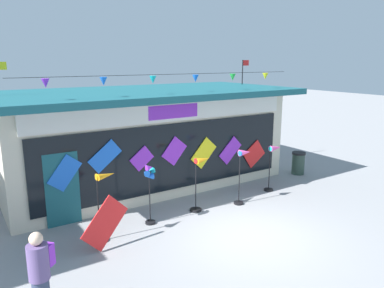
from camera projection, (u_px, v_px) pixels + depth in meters
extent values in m
plane|color=gray|center=(244.00, 234.00, 9.47)|extent=(80.00, 80.00, 0.00)
cube|color=beige|center=(144.00, 139.00, 13.20)|extent=(9.51, 4.06, 3.18)
cube|color=#195660|center=(149.00, 93.00, 12.45)|extent=(9.91, 4.99, 0.20)
cube|color=white|center=(173.00, 111.00, 11.23)|extent=(8.75, 0.08, 0.59)
cube|color=purple|center=(174.00, 111.00, 11.21)|extent=(1.71, 0.04, 0.42)
cube|color=black|center=(173.00, 157.00, 11.56)|extent=(8.56, 0.06, 2.10)
cube|color=#195660|center=(62.00, 189.00, 9.82)|extent=(0.90, 0.07, 2.00)
cube|color=blue|center=(65.00, 173.00, 9.71)|extent=(0.94, 0.03, 1.01)
cube|color=blue|center=(105.00, 156.00, 10.24)|extent=(1.00, 0.03, 0.93)
cube|color=purple|center=(142.00, 159.00, 10.89)|extent=(0.80, 0.03, 0.77)
cube|color=purple|center=(174.00, 151.00, 11.46)|extent=(0.92, 0.03, 0.94)
cube|color=yellow|center=(204.00, 153.00, 12.11)|extent=(1.02, 0.03, 1.04)
cube|color=purple|center=(230.00, 150.00, 12.72)|extent=(0.97, 0.03, 0.97)
cube|color=red|center=(254.00, 154.00, 13.37)|extent=(1.05, 0.03, 1.02)
cylinder|color=black|center=(175.00, 74.00, 10.88)|extent=(9.13, 0.01, 0.01)
cone|color=purple|center=(45.00, 83.00, 8.96)|extent=(0.20, 0.20, 0.22)
cone|color=blue|center=(103.00, 81.00, 9.74)|extent=(0.20, 0.20, 0.22)
cone|color=#19B7BC|center=(153.00, 80.00, 10.52)|extent=(0.20, 0.20, 0.22)
cone|color=blue|center=(195.00, 78.00, 11.30)|extent=(0.20, 0.20, 0.22)
cone|color=green|center=(233.00, 77.00, 12.08)|extent=(0.20, 0.20, 0.22)
cone|color=yellow|center=(265.00, 76.00, 12.86)|extent=(0.20, 0.20, 0.22)
cube|color=yellow|center=(0.00, 66.00, 10.30)|extent=(0.32, 0.02, 0.22)
cylinder|color=black|center=(242.00, 72.00, 15.10)|extent=(0.04, 0.04, 0.98)
cube|color=red|center=(246.00, 63.00, 15.10)|extent=(0.32, 0.02, 0.22)
cylinder|color=black|center=(100.00, 240.00, 9.12)|extent=(0.37, 0.37, 0.06)
cylinder|color=black|center=(98.00, 210.00, 8.94)|extent=(0.03, 0.03, 1.64)
cone|color=orange|center=(106.00, 175.00, 8.89)|extent=(0.51, 0.28, 0.16)
cylinder|color=orange|center=(97.00, 177.00, 8.76)|extent=(0.03, 0.16, 0.16)
cylinder|color=black|center=(150.00, 222.00, 10.09)|extent=(0.28, 0.28, 0.06)
cylinder|color=black|center=(150.00, 198.00, 9.93)|extent=(0.03, 0.03, 1.47)
cylinder|color=black|center=(150.00, 172.00, 9.74)|extent=(0.06, 0.04, 0.06)
cone|color=#19B7BC|center=(154.00, 171.00, 9.80)|extent=(0.17, 0.19, 0.17)
cone|color=purple|center=(150.00, 168.00, 9.71)|extent=(0.19, 0.17, 0.17)
cone|color=blue|center=(146.00, 173.00, 9.67)|extent=(0.17, 0.19, 0.17)
cone|color=blue|center=(150.00, 177.00, 9.77)|extent=(0.19, 0.17, 0.17)
cylinder|color=black|center=(196.00, 210.00, 10.94)|extent=(0.35, 0.35, 0.06)
cylinder|color=black|center=(196.00, 186.00, 10.77)|extent=(0.03, 0.03, 1.52)
cone|color=orange|center=(203.00, 160.00, 10.75)|extent=(0.55, 0.26, 0.17)
cylinder|color=red|center=(196.00, 161.00, 10.61)|extent=(0.03, 0.16, 0.16)
cylinder|color=black|center=(239.00, 203.00, 11.47)|extent=(0.30, 0.30, 0.06)
cylinder|color=black|center=(239.00, 179.00, 11.29)|extent=(0.03, 0.03, 1.62)
cone|color=#EA4CA3|center=(245.00, 152.00, 11.22)|extent=(0.42, 0.27, 0.21)
cylinder|color=blue|center=(240.00, 153.00, 11.11)|extent=(0.03, 0.16, 0.16)
cylinder|color=black|center=(268.00, 190.00, 12.63)|extent=(0.31, 0.31, 0.06)
cylinder|color=black|center=(269.00, 170.00, 12.48)|extent=(0.03, 0.03, 1.47)
cone|color=#EA4CA3|center=(275.00, 148.00, 12.44)|extent=(0.47, 0.23, 0.21)
cylinder|color=#19B7BC|center=(270.00, 149.00, 12.31)|extent=(0.03, 0.16, 0.16)
cylinder|color=#604C7F|center=(38.00, 262.00, 5.98)|extent=(0.34, 0.34, 0.60)
sphere|color=beige|center=(36.00, 239.00, 5.89)|extent=(0.22, 0.22, 0.22)
cube|color=purple|center=(46.00, 254.00, 6.17)|extent=(0.29, 0.30, 0.38)
cylinder|color=#2D4238|center=(298.00, 164.00, 14.42)|extent=(0.48, 0.48, 0.79)
cylinder|color=black|center=(299.00, 153.00, 14.33)|extent=(0.52, 0.52, 0.08)
cube|color=red|center=(105.00, 223.00, 8.65)|extent=(1.26, 0.26, 1.26)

